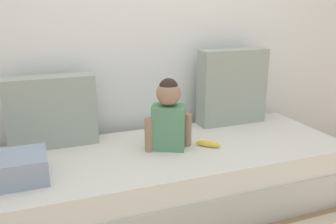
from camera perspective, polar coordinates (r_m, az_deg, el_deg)
The scene contains 8 objects.
ground_plane at distance 2.50m, azimuth -0.23°, elevation -14.26°, with size 12.00×12.00×0.00m, color #93704C.
back_wall at distance 2.68m, azimuth -4.74°, elevation 16.84°, with size 5.61×0.10×2.59m, color white.
couch at distance 2.41m, azimuth -0.24°, elevation -10.31°, with size 2.41×0.88×0.39m.
throw_pillow_left at distance 2.44m, azimuth -17.91°, elevation 0.07°, with size 0.56×0.16×0.46m, color #99A393.
throw_pillow_right at distance 2.81m, azimuth 10.07°, elevation 3.94°, with size 0.53×0.16×0.57m, color #99A393.
toddler at distance 2.27m, azimuth 0.08°, elevation -0.48°, with size 0.32×0.22×0.46m.
banana at distance 2.37m, azimuth 6.38°, elevation -5.03°, with size 0.17×0.04×0.04m, color yellow.
folded_blanket at distance 2.08m, azimuth -24.01°, elevation -8.27°, with size 0.40×0.28×0.14m, color #8E9EB2.
Camera 1 is at (-0.75, -2.01, 1.29)m, focal length 38.59 mm.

